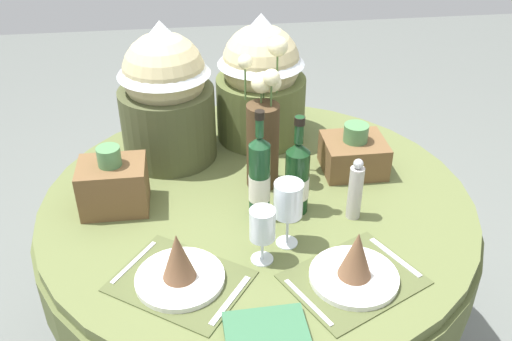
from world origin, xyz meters
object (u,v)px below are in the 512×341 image
Objects in this scene: pepper_mill at (355,191)px; gift_tub_back_left at (165,88)px; gift_tub_back_centre at (261,75)px; woven_basket_side_left at (114,184)px; place_setting_left at (179,269)px; woven_basket_side_right at (354,153)px; wine_glass_right at (288,201)px; wine_bottle_centre at (259,178)px; place_setting_right at (355,267)px; flower_vase at (264,127)px; wine_bottle_left at (297,177)px; wine_glass_left at (262,226)px; dining_table at (257,228)px; book_on_table at (266,333)px.

pepper_mill is 0.41× the size of gift_tub_back_left.
gift_tub_back_centre is 0.68m from woven_basket_side_left.
woven_basket_side_right is at bearing 38.72° from place_setting_left.
wine_bottle_centre is at bearing 113.37° from wine_glass_right.
pepper_mill is (0.07, 0.28, 0.05)m from place_setting_right.
place_setting_right is 0.88× the size of gift_tub_back_centre.
flower_vase reaches higher than wine_glass_right.
woven_basket_side_left is (-0.48, -0.08, -0.13)m from flower_vase.
wine_bottle_left is 1.57× the size of woven_basket_side_right.
wine_bottle_centre is at bearing 123.86° from place_setting_right.
wine_glass_left is 0.53m from woven_basket_side_left.
wine_glass_left is 0.83× the size of pepper_mill.
dining_table is 2.85× the size of gift_tub_back_left.
book_on_table is 0.71m from woven_basket_side_left.
wine_bottle_centre reaches higher than woven_basket_side_right.
wine_glass_left is at bearing 14.62° from place_setting_left.
gift_tub_back_centre is at bearing 83.90° from flower_vase.
gift_tub_back_centre is at bearing 80.76° from dining_table.
wine_glass_right reaches higher than place_setting_right.
wine_bottle_left is 1.92× the size of wine_glass_left.
place_setting_right is 2.01× the size of woven_basket_side_right.
place_setting_left is 0.35m from wine_glass_right.
wine_glass_right is at bearing -129.10° from woven_basket_side_right.
gift_tub_back_centre is (0.09, 0.72, 0.13)m from wine_glass_left.
place_setting_right is 0.25m from wine_glass_right.
wine_glass_right is at bearing 37.41° from wine_glass_left.
place_setting_left is at bearing -112.62° from gift_tub_back_centre.
book_on_table is at bearing -120.09° from woven_basket_side_right.
wine_bottle_left reaches higher than wine_glass_left.
dining_table is 0.37m from wine_glass_right.
flower_vase reaches higher than book_on_table.
gift_tub_back_left is at bearing 163.86° from woven_basket_side_right.
wine_bottle_left is 0.91× the size of wine_bottle_centre.
wine_bottle_left is at bearing -37.30° from dining_table.
gift_tub_back_centre is at bearing 134.60° from woven_basket_side_right.
wine_bottle_centre is 0.46m from woven_basket_side_left.
pepper_mill is (0.23, 0.10, -0.06)m from wine_glass_right.
place_setting_right is 0.56m from flower_vase.
wine_glass_right is 1.04× the size of book_on_table.
flower_vase is at bearing 9.90° from woven_basket_side_left.
flower_vase is 1.46× the size of wine_bottle_left.
wine_glass_right is 0.57m from woven_basket_side_left.
gift_tub_back_centre reaches higher than woven_basket_side_left.
flower_vase is 0.38m from gift_tub_back_left.
place_setting_left is at bearing -125.13° from dining_table.
book_on_table is at bearing -95.37° from dining_table.
wine_glass_right is 0.38m from book_on_table.
book_on_table is at bearing -108.52° from wine_bottle_left.
gift_tub_back_left is at bearing 123.71° from wine_bottle_centre.
wine_bottle_centre reaches higher than woven_basket_side_left.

